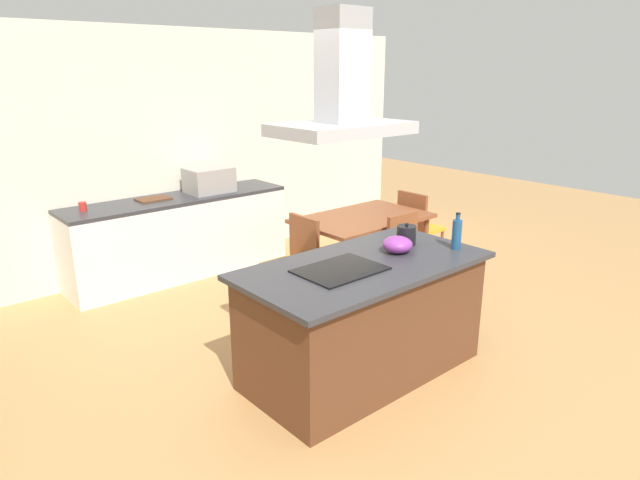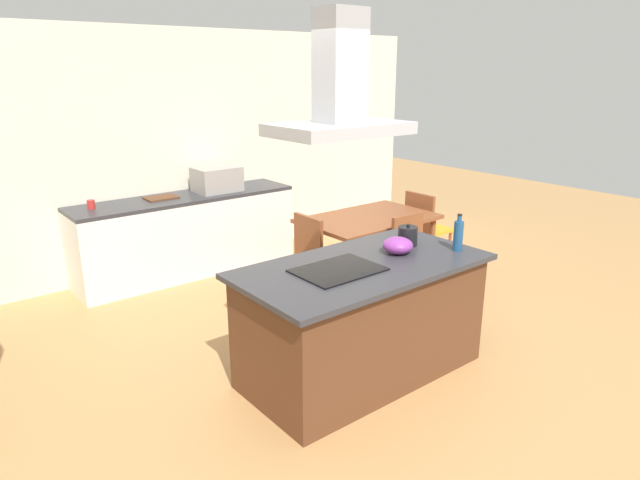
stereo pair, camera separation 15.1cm
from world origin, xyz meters
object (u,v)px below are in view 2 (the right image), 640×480
at_px(cutting_board, 161,198).
at_px(dining_table, 368,224).
at_px(range_hood, 340,95).
at_px(tea_kettle, 408,236).
at_px(chair_facing_island, 414,254).
at_px(olive_oil_bottle, 458,235).
at_px(coffee_mug_red, 91,204).
at_px(cooktop, 338,270).
at_px(mixing_bowl, 398,245).
at_px(chair_at_left_end, 300,256).
at_px(chair_at_right_end, 425,224).
at_px(countertop_microwave, 217,179).

height_order(cutting_board, dining_table, cutting_board).
bearing_deg(range_hood, dining_table, 40.47).
bearing_deg(cutting_board, tea_kettle, -72.94).
bearing_deg(chair_facing_island, tea_kettle, -142.46).
relative_size(olive_oil_bottle, chair_facing_island, 0.33).
height_order(coffee_mug_red, cutting_board, coffee_mug_red).
height_order(chair_facing_island, range_hood, range_hood).
relative_size(cooktop, mixing_bowl, 2.57).
height_order(cooktop, dining_table, cooktop).
height_order(cooktop, olive_oil_bottle, olive_oil_bottle).
height_order(chair_at_left_end, chair_at_right_end, same).
distance_m(countertop_microwave, chair_facing_island, 2.46).
distance_m(tea_kettle, olive_oil_bottle, 0.40).
xyz_separation_m(cutting_board, dining_table, (1.62, -1.58, -0.24)).
relative_size(mixing_bowl, chair_at_right_end, 0.26).
bearing_deg(coffee_mug_red, olive_oil_bottle, -60.24).
distance_m(olive_oil_bottle, dining_table, 1.71).
bearing_deg(cooktop, chair_facing_island, 23.33).
height_order(olive_oil_bottle, chair_at_right_end, olive_oil_bottle).
height_order(countertop_microwave, range_hood, range_hood).
bearing_deg(mixing_bowl, coffee_mug_red, 115.46).
bearing_deg(mixing_bowl, olive_oil_bottle, -30.13).
relative_size(mixing_bowl, coffee_mug_red, 2.60).
xyz_separation_m(mixing_bowl, chair_at_right_end, (1.88, 1.34, -0.46)).
height_order(countertop_microwave, chair_facing_island, countertop_microwave).
bearing_deg(coffee_mug_red, chair_at_right_end, -25.87).
bearing_deg(coffee_mug_red, countertop_microwave, -2.24).
bearing_deg(chair_at_left_end, mixing_bowl, -92.27).
relative_size(mixing_bowl, dining_table, 0.17).
xyz_separation_m(countertop_microwave, chair_at_left_end, (0.04, -1.53, -0.53)).
height_order(coffee_mug_red, range_hood, range_hood).
relative_size(tea_kettle, chair_facing_island, 0.23).
bearing_deg(chair_facing_island, chair_at_right_end, 36.01).
xyz_separation_m(cooktop, coffee_mug_red, (-0.79, 2.94, 0.04)).
height_order(chair_at_right_end, range_hood, range_hood).
height_order(coffee_mug_red, dining_table, coffee_mug_red).
bearing_deg(dining_table, chair_facing_island, -90.00).
relative_size(dining_table, chair_facing_island, 1.57).
height_order(cooktop, tea_kettle, tea_kettle).
distance_m(cooktop, range_hood, 1.20).
height_order(dining_table, chair_facing_island, chair_facing_island).
bearing_deg(coffee_mug_red, dining_table, -33.93).
bearing_deg(range_hood, chair_facing_island, 23.33).
xyz_separation_m(cooktop, mixing_bowl, (0.61, 0.01, 0.06)).
bearing_deg(tea_kettle, chair_at_left_end, 97.48).
bearing_deg(tea_kettle, mixing_bowl, -155.98).
xyz_separation_m(cooktop, cutting_board, (-0.04, 2.93, 0.00)).
distance_m(cutting_board, dining_table, 2.28).
bearing_deg(dining_table, tea_kettle, -121.17).
distance_m(olive_oil_bottle, countertop_microwave, 3.14).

